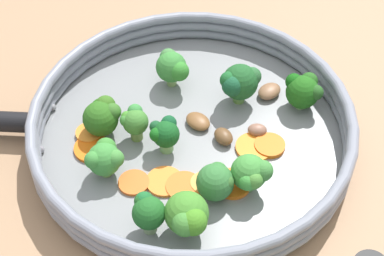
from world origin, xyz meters
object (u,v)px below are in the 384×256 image
at_px(broccoli_floret_0, 102,115).
at_px(broccoli_floret_6, 105,158).
at_px(broccoli_floret_10, 239,82).
at_px(mushroom_piece_1, 257,130).
at_px(skillet, 192,140).
at_px(carrot_slice_7, 134,183).
at_px(broccoli_floret_9, 148,211).
at_px(broccoli_floret_8, 187,216).
at_px(broccoli_floret_2, 213,182).
at_px(carrot_slice_5, 184,187).
at_px(mushroom_piece_2, 198,121).
at_px(carrot_slice_2, 89,133).
at_px(broccoli_floret_4, 251,174).
at_px(carrot_slice_8, 270,146).
at_px(broccoli_floret_5, 173,66).
at_px(mushroom_piece_0, 269,91).
at_px(carrot_slice_4, 92,148).
at_px(mushroom_piece_3, 223,136).
at_px(broccoli_floret_7, 303,90).
at_px(carrot_slice_0, 254,147).
at_px(broccoli_floret_3, 165,134).
at_px(broccoli_floret_1, 134,121).
at_px(carrot_slice_1, 233,184).
at_px(carrot_slice_3, 165,181).

height_order(broccoli_floret_0, broccoli_floret_6, broccoli_floret_0).
height_order(broccoli_floret_10, mushroom_piece_1, broccoli_floret_10).
distance_m(skillet, carrot_slice_7, 0.09).
bearing_deg(broccoli_floret_9, broccoli_floret_0, 97.49).
bearing_deg(broccoli_floret_8, broccoli_floret_2, 45.11).
height_order(broccoli_floret_0, broccoli_floret_2, broccoli_floret_0).
distance_m(carrot_slice_5, mushroom_piece_2, 0.09).
height_order(carrot_slice_2, broccoli_floret_4, broccoli_floret_4).
bearing_deg(broccoli_floret_6, carrot_slice_8, -4.70).
xyz_separation_m(carrot_slice_2, broccoli_floret_5, (0.12, 0.06, 0.03)).
distance_m(carrot_slice_2, mushroom_piece_0, 0.22).
bearing_deg(mushroom_piece_2, broccoli_floret_4, -76.10).
distance_m(broccoli_floret_9, mushroom_piece_1, 0.18).
height_order(carrot_slice_4, mushroom_piece_2, mushroom_piece_2).
distance_m(broccoli_floret_4, mushroom_piece_1, 0.08).
height_order(broccoli_floret_9, mushroom_piece_2, broccoli_floret_9).
distance_m(carrot_slice_8, broccoli_floret_6, 0.19).
xyz_separation_m(broccoli_floret_5, mushroom_piece_3, (0.03, -0.11, -0.02)).
distance_m(broccoli_floret_7, mushroom_piece_1, 0.08).
height_order(broccoli_floret_7, mushroom_piece_3, broccoli_floret_7).
height_order(broccoli_floret_10, mushroom_piece_0, broccoli_floret_10).
bearing_deg(broccoli_floret_4, mushroom_piece_3, 94.17).
xyz_separation_m(skillet, carrot_slice_5, (-0.03, -0.07, 0.01)).
relative_size(carrot_slice_8, mushroom_piece_1, 1.58).
distance_m(carrot_slice_0, broccoli_floret_0, 0.18).
bearing_deg(mushroom_piece_1, broccoli_floret_4, -115.76).
height_order(carrot_slice_2, mushroom_piece_2, mushroom_piece_2).
relative_size(skillet, broccoli_floret_5, 7.37).
distance_m(broccoli_floret_3, mushroom_piece_1, 0.11).
bearing_deg(broccoli_floret_1, carrot_slice_4, -174.26).
height_order(broccoli_floret_2, broccoli_floret_4, broccoli_floret_4).
bearing_deg(broccoli_floret_0, broccoli_floret_7, -6.09).
height_order(carrot_slice_5, broccoli_floret_9, broccoli_floret_9).
relative_size(carrot_slice_1, carrot_slice_3, 0.98).
relative_size(carrot_slice_3, mushroom_piece_3, 1.57).
distance_m(carrot_slice_1, carrot_slice_8, 0.07).
xyz_separation_m(broccoli_floret_8, mushroom_piece_1, (0.11, 0.11, -0.03)).
bearing_deg(skillet, broccoli_floret_2, -91.01).
bearing_deg(mushroom_piece_1, broccoli_floret_10, 94.38).
relative_size(carrot_slice_0, carrot_slice_2, 1.40).
relative_size(carrot_slice_7, mushroom_piece_0, 1.09).
bearing_deg(broccoli_floret_3, broccoli_floret_0, 143.15).
bearing_deg(carrot_slice_4, carrot_slice_2, 88.93).
xyz_separation_m(carrot_slice_2, broccoli_floret_10, (0.18, 0.00, 0.03)).
distance_m(carrot_slice_1, broccoli_floret_1, 0.13).
bearing_deg(broccoli_floret_3, broccoli_floret_4, -48.46).
relative_size(carrot_slice_2, broccoli_floret_3, 0.74).
bearing_deg(mushroom_piece_3, broccoli_floret_7, 14.69).
distance_m(broccoli_floret_7, broccoli_floret_8, 0.23).
distance_m(carrot_slice_8, broccoli_floret_4, 0.07).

